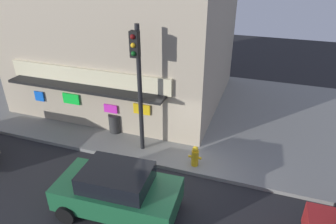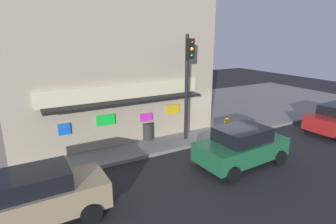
{
  "view_description": "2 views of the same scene",
  "coord_description": "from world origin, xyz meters",
  "px_view_note": "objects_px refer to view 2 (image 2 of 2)",
  "views": [
    {
      "loc": [
        2.71,
        -8.95,
        7.54
      ],
      "look_at": [
        -0.94,
        1.7,
        1.68
      ],
      "focal_mm": 31.97,
      "sensor_mm": 36.0,
      "label": 1
    },
    {
      "loc": [
        -9.24,
        -10.34,
        5.39
      ],
      "look_at": [
        -2.45,
        1.71,
        1.48
      ],
      "focal_mm": 29.15,
      "sensor_mm": 36.0,
      "label": 2
    }
  ],
  "objects_px": {
    "fire_hydrant": "(227,126)",
    "trash_can": "(148,131)",
    "parked_car_green": "(241,146)",
    "parked_car_tan": "(27,199)",
    "traffic_light": "(188,74)",
    "pedestrian": "(201,110)"
  },
  "relations": [
    {
      "from": "parked_car_tan",
      "to": "traffic_light",
      "type": "bearing_deg",
      "value": 22.98
    },
    {
      "from": "fire_hydrant",
      "to": "trash_can",
      "type": "bearing_deg",
      "value": 162.69
    },
    {
      "from": "parked_car_green",
      "to": "pedestrian",
      "type": "bearing_deg",
      "value": 73.48
    },
    {
      "from": "fire_hydrant",
      "to": "trash_can",
      "type": "distance_m",
      "value": 4.39
    },
    {
      "from": "fire_hydrant",
      "to": "parked_car_green",
      "type": "distance_m",
      "value": 3.5
    },
    {
      "from": "traffic_light",
      "to": "trash_can",
      "type": "xyz_separation_m",
      "value": [
        -1.76,
        0.99,
        -2.94
      ]
    },
    {
      "from": "trash_can",
      "to": "parked_car_green",
      "type": "xyz_separation_m",
      "value": [
        2.38,
        -4.29,
        0.25
      ]
    },
    {
      "from": "traffic_light",
      "to": "parked_car_tan",
      "type": "bearing_deg",
      "value": -157.02
    },
    {
      "from": "parked_car_green",
      "to": "parked_car_tan",
      "type": "height_order",
      "value": "parked_car_tan"
    },
    {
      "from": "traffic_light",
      "to": "pedestrian",
      "type": "distance_m",
      "value": 3.61
    },
    {
      "from": "traffic_light",
      "to": "fire_hydrant",
      "type": "bearing_deg",
      "value": -7.39
    },
    {
      "from": "traffic_light",
      "to": "fire_hydrant",
      "type": "xyz_separation_m",
      "value": [
        2.43,
        -0.32,
        -2.96
      ]
    },
    {
      "from": "fire_hydrant",
      "to": "parked_car_tan",
      "type": "bearing_deg",
      "value": -163.86
    },
    {
      "from": "fire_hydrant",
      "to": "pedestrian",
      "type": "distance_m",
      "value": 2.04
    },
    {
      "from": "traffic_light",
      "to": "trash_can",
      "type": "distance_m",
      "value": 3.57
    },
    {
      "from": "trash_can",
      "to": "pedestrian",
      "type": "distance_m",
      "value": 3.92
    },
    {
      "from": "pedestrian",
      "to": "parked_car_green",
      "type": "bearing_deg",
      "value": -106.52
    },
    {
      "from": "trash_can",
      "to": "parked_car_green",
      "type": "relative_size",
      "value": 0.22
    },
    {
      "from": "traffic_light",
      "to": "pedestrian",
      "type": "xyz_separation_m",
      "value": [
        2.08,
        1.63,
        -2.46
      ]
    },
    {
      "from": "traffic_light",
      "to": "parked_car_green",
      "type": "xyz_separation_m",
      "value": [
        0.61,
        -3.3,
        -2.69
      ]
    },
    {
      "from": "trash_can",
      "to": "pedestrian",
      "type": "relative_size",
      "value": 0.53
    },
    {
      "from": "traffic_light",
      "to": "parked_car_green",
      "type": "height_order",
      "value": "traffic_light"
    }
  ]
}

